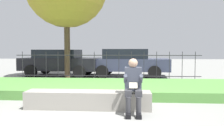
% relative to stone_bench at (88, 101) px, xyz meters
% --- Properties ---
extents(ground_plane, '(60.00, 60.00, 0.00)m').
position_rel_stone_bench_xyz_m(ground_plane, '(0.04, 0.00, -0.19)').
color(ground_plane, gray).
extents(stone_bench, '(3.01, 0.51, 0.42)m').
position_rel_stone_bench_xyz_m(stone_bench, '(0.00, 0.00, 0.00)').
color(stone_bench, gray).
rests_on(stone_bench, ground_plane).
extents(person_seated_reader, '(0.42, 0.73, 1.22)m').
position_rel_stone_bench_xyz_m(person_seated_reader, '(1.08, -0.29, 0.47)').
color(person_seated_reader, black).
rests_on(person_seated_reader, ground_plane).
extents(grass_berm, '(10.24, 2.97, 0.27)m').
position_rel_stone_bench_xyz_m(grass_berm, '(0.04, 2.19, -0.05)').
color(grass_berm, '#569342').
rests_on(grass_berm, ground_plane).
extents(iron_fence, '(8.24, 0.03, 1.35)m').
position_rel_stone_bench_xyz_m(iron_fence, '(0.04, 4.46, 0.52)').
color(iron_fence, '#232326').
rests_on(iron_fence, ground_plane).
extents(car_parked_left, '(4.32, 2.16, 1.44)m').
position_rel_stone_bench_xyz_m(car_parked_left, '(-2.73, 6.62, 0.59)').
color(car_parked_left, black).
rests_on(car_parked_left, ground_plane).
extents(car_parked_center, '(4.36, 2.23, 1.47)m').
position_rel_stone_bench_xyz_m(car_parked_center, '(1.01, 6.63, 0.60)').
color(car_parked_center, '#383D56').
rests_on(car_parked_center, ground_plane).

